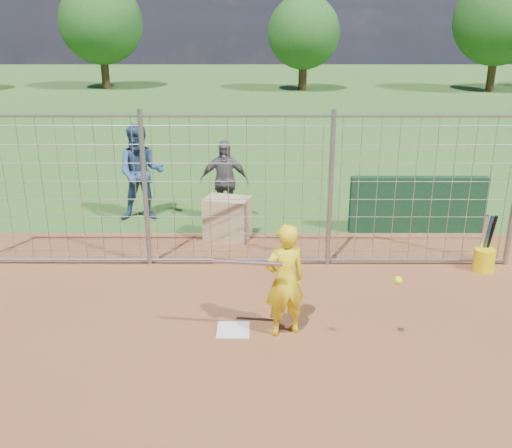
{
  "coord_description": "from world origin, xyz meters",
  "views": [
    {
      "loc": [
        0.32,
        -6.85,
        3.87
      ],
      "look_at": [
        0.3,
        0.8,
        1.15
      ],
      "focal_mm": 40.0,
      "sensor_mm": 36.0,
      "label": 1
    }
  ],
  "objects_px": {
    "batter": "(285,281)",
    "bystander_b": "(224,181)",
    "bucket_with_bats": "(484,257)",
    "bystander_a": "(141,173)",
    "equipment_bin": "(227,218)"
  },
  "relations": [
    {
      "from": "batter",
      "to": "bystander_b",
      "type": "xyz_separation_m",
      "value": [
        -1.02,
        4.48,
        0.08
      ]
    },
    {
      "from": "bystander_b",
      "to": "bucket_with_bats",
      "type": "xyz_separation_m",
      "value": [
        4.39,
        -2.47,
        -0.6
      ]
    },
    {
      "from": "bystander_b",
      "to": "bystander_a",
      "type": "bearing_deg",
      "value": 175.51
    },
    {
      "from": "batter",
      "to": "equipment_bin",
      "type": "distance_m",
      "value": 3.61
    },
    {
      "from": "equipment_bin",
      "to": "bystander_b",
      "type": "bearing_deg",
      "value": 111.58
    },
    {
      "from": "bystander_a",
      "to": "bystander_b",
      "type": "distance_m",
      "value": 1.7
    },
    {
      "from": "bystander_a",
      "to": "equipment_bin",
      "type": "height_order",
      "value": "bystander_a"
    },
    {
      "from": "batter",
      "to": "equipment_bin",
      "type": "bearing_deg",
      "value": -96.48
    },
    {
      "from": "bystander_b",
      "to": "equipment_bin",
      "type": "height_order",
      "value": "bystander_b"
    },
    {
      "from": "batter",
      "to": "bystander_a",
      "type": "xyz_separation_m",
      "value": [
        -2.71,
        4.61,
        0.22
      ]
    },
    {
      "from": "equipment_bin",
      "to": "bucket_with_bats",
      "type": "relative_size",
      "value": 0.82
    },
    {
      "from": "bystander_a",
      "to": "bystander_b",
      "type": "bearing_deg",
      "value": -9.74
    },
    {
      "from": "bystander_b",
      "to": "equipment_bin",
      "type": "xyz_separation_m",
      "value": [
        0.11,
        -1.01,
        -0.44
      ]
    },
    {
      "from": "bucket_with_bats",
      "to": "batter",
      "type": "bearing_deg",
      "value": -149.11
    },
    {
      "from": "bystander_b",
      "to": "equipment_bin",
      "type": "distance_m",
      "value": 1.1
    }
  ]
}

